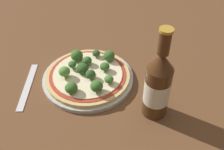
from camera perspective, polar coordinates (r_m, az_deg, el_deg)
The scene contains 17 objects.
ground_plane at distance 0.77m, azimuth -5.23°, elevation 0.21°, with size 3.00×3.00×0.00m, color brown.
plate at distance 0.75m, azimuth -5.53°, elevation -0.69°, with size 0.26×0.26×0.01m.
pizza at distance 0.74m, azimuth -5.44°, elevation -0.05°, with size 0.24×0.24×0.01m.
broccoli_floret_0 at distance 0.67m, azimuth -3.37°, elevation -2.44°, with size 0.03×0.03×0.03m.
broccoli_floret_1 at distance 0.72m, azimuth -10.34°, elevation 0.75°, with size 0.03×0.03×0.03m.
broccoli_floret_2 at distance 0.76m, azimuth -5.11°, elevation 3.13°, with size 0.03×0.03×0.03m.
broccoli_floret_3 at distance 0.77m, azimuth -0.67°, elevation 4.18°, with size 0.03×0.03×0.03m.
broccoli_floret_4 at distance 0.68m, azimuth -8.86°, elevation -2.78°, with size 0.03×0.03×0.03m.
broccoli_floret_5 at distance 0.69m, azimuth -0.69°, elevation -0.93°, with size 0.03×0.03×0.02m.
broccoli_floret_6 at distance 0.78m, azimuth -7.66°, elevation 4.22°, with size 0.04×0.04×0.03m.
broccoli_floret_7 at distance 0.73m, azimuth -1.60°, elevation 1.85°, with size 0.03×0.03×0.02m.
broccoli_floret_8 at distance 0.73m, azimuth -6.45°, elevation 1.43°, with size 0.03×0.03×0.03m.
broccoli_floret_9 at distance 0.75m, azimuth -8.65°, elevation 2.36°, with size 0.02×0.02×0.02m.
broccoli_floret_10 at distance 0.79m, azimuth -3.47°, elevation 4.75°, with size 0.02×0.02×0.02m.
broccoli_floret_11 at distance 0.71m, azimuth -4.69°, elevation 0.14°, with size 0.03×0.03×0.03m.
beer_bottle at distance 0.61m, azimuth 9.92°, elevation -2.17°, with size 0.06×0.06×0.24m.
fork at distance 0.77m, azimuth -17.88°, elevation -2.24°, with size 0.03×0.19×0.00m.
Camera 1 is at (0.02, -0.58, 0.51)m, focal length 42.00 mm.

